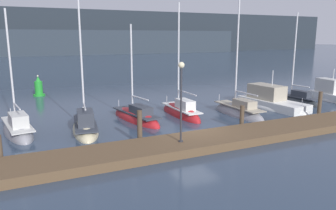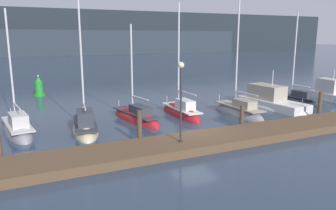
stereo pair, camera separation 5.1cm
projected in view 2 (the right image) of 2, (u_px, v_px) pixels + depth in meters
name	position (u px, v px, depth m)	size (l,w,h in m)	color
ground_plane	(194.00, 136.00, 19.60)	(400.00, 400.00, 0.00)	#2D3D51
dock	(209.00, 140.00, 18.11)	(42.56, 2.80, 0.45)	brown
mooring_pile_2	(140.00, 127.00, 18.00)	(0.28, 0.28, 1.92)	#4C3D2D
mooring_pile_3	(242.00, 118.00, 20.89)	(0.28, 0.28, 1.58)	#4C3D2D
mooring_pile_4	(320.00, 105.00, 23.70)	(0.28, 0.28, 1.97)	#4C3D2D
sailboat_berth_3	(18.00, 131.00, 20.26)	(2.28, 5.74, 8.26)	gray
sailboat_berth_4	(85.00, 128.00, 20.78)	(2.34, 5.81, 8.93)	beige
sailboat_berth_5	(136.00, 119.00, 23.43)	(2.51, 6.03, 7.46)	red
sailboat_berth_6	(181.00, 114.00, 24.77)	(1.40, 5.49, 9.11)	red
sailboat_berth_7	(239.00, 114.00, 24.84)	(1.61, 5.60, 9.34)	gray
motorboat_berth_8	(271.00, 104.00, 27.49)	(3.07, 7.04, 3.82)	white
sailboat_berth_9	(295.00, 101.00, 29.53)	(1.62, 5.24, 8.61)	#2D3338
motorboat_berth_10	(332.00, 97.00, 30.49)	(2.21, 5.38, 3.47)	white
channel_buoy	(39.00, 88.00, 32.81)	(1.14, 1.14, 2.09)	green
dock_lamppost	(181.00, 89.00, 16.61)	(0.32, 0.32, 4.18)	#2D2D33
hillside_backdrop	(41.00, 33.00, 109.18)	(240.00, 23.00, 14.68)	#232B33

